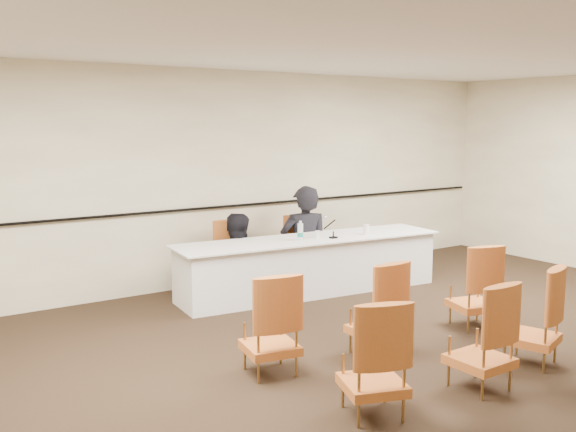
# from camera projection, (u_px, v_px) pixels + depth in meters

# --- Properties ---
(floor) EXTENTS (10.00, 10.00, 0.00)m
(floor) POSITION_uv_depth(u_px,v_px,m) (434.00, 368.00, 5.97)
(floor) COLOR black
(floor) RESTS_ON ground
(ceiling) EXTENTS (10.00, 10.00, 0.00)m
(ceiling) POSITION_uv_depth(u_px,v_px,m) (445.00, 37.00, 5.54)
(ceiling) COLOR white
(ceiling) RESTS_ON ground
(wall_back) EXTENTS (10.00, 0.04, 3.00)m
(wall_back) POSITION_uv_depth(u_px,v_px,m) (225.00, 178.00, 9.03)
(wall_back) COLOR #C0B497
(wall_back) RESTS_ON ground
(wall_rail) EXTENTS (9.80, 0.04, 0.03)m
(wall_rail) POSITION_uv_depth(u_px,v_px,m) (227.00, 206.00, 9.06)
(wall_rail) COLOR black
(wall_rail) RESTS_ON wall_back
(panel_table) EXTENTS (3.79, 1.24, 0.75)m
(panel_table) POSITION_uv_depth(u_px,v_px,m) (310.00, 265.00, 8.60)
(panel_table) COLOR silver
(panel_table) RESTS_ON ground
(panelist_main) EXTENTS (0.83, 0.70, 1.94)m
(panelist_main) POSITION_uv_depth(u_px,v_px,m) (304.00, 253.00, 9.19)
(panelist_main) COLOR black
(panelist_main) RESTS_ON ground
(panelist_main_chair) EXTENTS (0.55, 0.55, 0.95)m
(panelist_main_chair) POSITION_uv_depth(u_px,v_px,m) (304.00, 249.00, 9.18)
(panelist_main_chair) COLOR #AB451E
(panelist_main_chair) RESTS_ON ground
(panelist_second) EXTENTS (0.97, 0.88, 1.62)m
(panelist_second) POSITION_uv_depth(u_px,v_px,m) (235.00, 272.00, 8.70)
(panelist_second) COLOR black
(panelist_second) RESTS_ON ground
(panelist_second_chair) EXTENTS (0.55, 0.55, 0.95)m
(panelist_second_chair) POSITION_uv_depth(u_px,v_px,m) (235.00, 257.00, 8.67)
(panelist_second_chair) COLOR #AB451E
(panelist_second_chair) RESTS_ON ground
(papers) EXTENTS (0.35, 0.29, 0.00)m
(papers) POSITION_uv_depth(u_px,v_px,m) (343.00, 236.00, 8.70)
(papers) COLOR silver
(papers) RESTS_ON panel_table
(microphone) EXTENTS (0.13, 0.22, 0.29)m
(microphone) POSITION_uv_depth(u_px,v_px,m) (333.00, 227.00, 8.51)
(microphone) COLOR black
(microphone) RESTS_ON panel_table
(water_bottle) EXTENTS (0.09, 0.09, 0.25)m
(water_bottle) POSITION_uv_depth(u_px,v_px,m) (300.00, 231.00, 8.38)
(water_bottle) COLOR teal
(water_bottle) RESTS_ON panel_table
(drinking_glass) EXTENTS (0.08, 0.08, 0.10)m
(drinking_glass) POSITION_uv_depth(u_px,v_px,m) (317.00, 234.00, 8.55)
(drinking_glass) COLOR white
(drinking_glass) RESTS_ON panel_table
(coffee_cup) EXTENTS (0.10, 0.10, 0.14)m
(coffee_cup) POSITION_uv_depth(u_px,v_px,m) (366.00, 230.00, 8.78)
(coffee_cup) COLOR white
(coffee_cup) RESTS_ON panel_table
(aud_chair_front_left) EXTENTS (0.59, 0.59, 0.95)m
(aud_chair_front_left) POSITION_uv_depth(u_px,v_px,m) (270.00, 323.00, 5.78)
(aud_chair_front_left) COLOR #AB451E
(aud_chair_front_left) RESTS_ON ground
(aud_chair_front_mid) EXTENTS (0.51, 0.51, 0.95)m
(aud_chair_front_mid) POSITION_uv_depth(u_px,v_px,m) (377.00, 308.00, 6.27)
(aud_chair_front_mid) COLOR #AB451E
(aud_chair_front_mid) RESTS_ON ground
(aud_chair_front_right) EXTENTS (0.62, 0.62, 0.95)m
(aud_chair_front_right) POSITION_uv_depth(u_px,v_px,m) (474.00, 285.00, 7.13)
(aud_chair_front_right) COLOR #AB451E
(aud_chair_front_right) RESTS_ON ground
(aud_chair_back_left) EXTENTS (0.64, 0.64, 0.95)m
(aud_chair_back_left) POSITION_uv_depth(u_px,v_px,m) (373.00, 357.00, 4.95)
(aud_chair_back_left) COLOR #AB451E
(aud_chair_back_left) RESTS_ON ground
(aud_chair_back_mid) EXTENTS (0.51, 0.51, 0.95)m
(aud_chair_back_mid) POSITION_uv_depth(u_px,v_px,m) (481.00, 335.00, 5.46)
(aud_chair_back_mid) COLOR #AB451E
(aud_chair_back_mid) RESTS_ON ground
(aud_chair_back_right) EXTENTS (0.63, 0.63, 0.95)m
(aud_chair_back_right) POSITION_uv_depth(u_px,v_px,m) (532.00, 315.00, 6.03)
(aud_chair_back_right) COLOR #AB451E
(aud_chair_back_right) RESTS_ON ground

